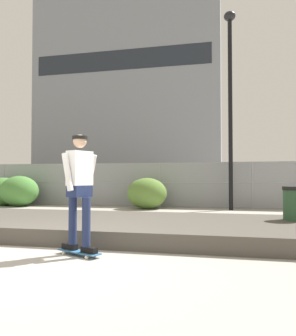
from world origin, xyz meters
The scene contains 11 objects.
ground_plane centered at (0.00, 0.00, 0.00)m, with size 120.00×120.00×0.00m, color #9E998E.
gravel_berm centered at (0.00, 2.51, 0.15)m, with size 13.94×3.43×0.31m, color #4C473F.
skateboard centered at (0.42, 0.34, 0.06)m, with size 0.81×0.50×0.07m.
skater centered at (0.42, 0.34, 1.11)m, with size 0.70×0.62×1.82m.
chain_fence centered at (0.00, 9.21, 0.93)m, with size 22.24×0.06×1.85m.
street_lamp centered at (2.87, 8.56, 4.66)m, with size 0.44×0.44×7.61m.
parked_car_near centered at (-2.81, 11.88, 0.84)m, with size 4.45×2.04×1.66m.
library_building centered at (-9.86, 42.02, 12.71)m, with size 24.17×14.75×25.41m.
shrub_left centered at (-6.88, 8.51, 0.61)m, with size 1.59×1.30×1.23m.
shrub_center centered at (-5.93, 8.24, 0.65)m, with size 1.68×1.38×1.30m.
shrub_right centered at (-0.34, 8.30, 0.61)m, with size 1.57×1.28×1.21m.
Camera 1 is at (2.65, -4.57, 1.21)m, focal length 36.01 mm.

